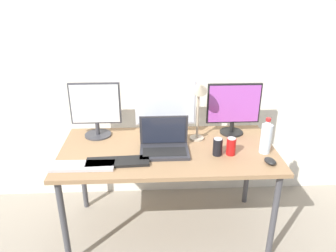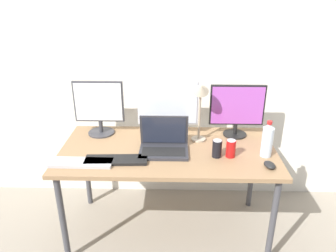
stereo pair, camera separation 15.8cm
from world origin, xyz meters
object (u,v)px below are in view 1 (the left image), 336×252
at_px(keyboard_aux, 83,166).
at_px(mouse_by_keyboard, 270,161).
at_px(desk_lamp, 199,100).
at_px(monitor_center, 166,105).
at_px(keyboard_main, 118,162).
at_px(monitor_right, 234,107).
at_px(water_bottle, 266,137).
at_px(soda_can_by_laptop, 218,147).
at_px(work_desk, 168,156).
at_px(soda_can_near_keyboard, 231,146).
at_px(monitor_left, 96,109).
at_px(laptop_silver, 164,144).

relative_size(keyboard_aux, mouse_by_keyboard, 4.27).
distance_m(keyboard_aux, desk_lamp, 0.93).
height_order(monitor_center, keyboard_aux, monitor_center).
bearing_deg(keyboard_main, monitor_right, 24.33).
bearing_deg(monitor_center, monitor_right, 0.56).
xyz_separation_m(water_bottle, soda_can_by_laptop, (-0.34, -0.02, -0.06)).
bearing_deg(keyboard_aux, work_desk, 23.14).
bearing_deg(monitor_right, water_bottle, -64.36).
xyz_separation_m(work_desk, soda_can_near_keyboard, (0.44, -0.11, 0.13)).
xyz_separation_m(monitor_left, water_bottle, (1.23, -0.34, -0.11)).
height_order(work_desk, monitor_center, monitor_center).
relative_size(keyboard_main, soda_can_by_laptop, 3.35).
height_order(keyboard_aux, mouse_by_keyboard, mouse_by_keyboard).
xyz_separation_m(work_desk, keyboard_main, (-0.35, -0.19, 0.07)).
distance_m(monitor_left, monitor_center, 0.54).
height_order(work_desk, laptop_silver, laptop_silver).
relative_size(keyboard_aux, soda_can_by_laptop, 3.29).
xyz_separation_m(mouse_by_keyboard, soda_can_near_keyboard, (-0.23, 0.14, 0.04)).
relative_size(work_desk, monitor_right, 3.73).
bearing_deg(keyboard_main, monitor_center, 49.50).
bearing_deg(laptop_silver, monitor_left, 151.10).
bearing_deg(work_desk, monitor_left, 155.18).
xyz_separation_m(laptop_silver, soda_can_by_laptop, (0.37, -0.08, 0.00)).
bearing_deg(keyboard_main, laptop_silver, 24.52).
bearing_deg(monitor_left, monitor_right, -0.28).
distance_m(monitor_center, keyboard_main, 0.60).
bearing_deg(soda_can_by_laptop, laptop_silver, 168.18).
distance_m(keyboard_aux, water_bottle, 1.27).
relative_size(mouse_by_keyboard, water_bottle, 0.37).
height_order(mouse_by_keyboard, desk_lamp, desk_lamp).
relative_size(water_bottle, desk_lamp, 0.54).
height_order(monitor_left, soda_can_by_laptop, monitor_left).
relative_size(monitor_center, desk_lamp, 0.96).
bearing_deg(monitor_right, monitor_center, -179.44).
bearing_deg(keyboard_aux, monitor_left, 87.14).
distance_m(monitor_center, soda_can_near_keyboard, 0.59).
distance_m(monitor_center, water_bottle, 0.78).
relative_size(monitor_right, water_bottle, 1.60).
distance_m(laptop_silver, soda_can_by_laptop, 0.38).
xyz_separation_m(monitor_left, keyboard_main, (0.20, -0.44, -0.22)).
xyz_separation_m(monitor_center, water_bottle, (0.69, -0.33, -0.13)).
bearing_deg(mouse_by_keyboard, monitor_center, 128.75).
height_order(laptop_silver, soda_can_near_keyboard, laptop_silver).
bearing_deg(keyboard_aux, monitor_center, 40.83).
height_order(work_desk, keyboard_main, keyboard_main).
height_order(soda_can_by_laptop, desk_lamp, desk_lamp).
xyz_separation_m(monitor_left, soda_can_by_laptop, (0.88, -0.36, -0.16)).
bearing_deg(monitor_right, work_desk, -154.90).
bearing_deg(keyboard_aux, soda_can_near_keyboard, 8.04).
bearing_deg(mouse_by_keyboard, work_desk, 144.24).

